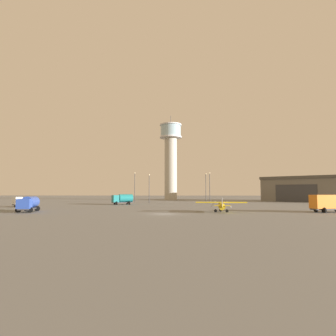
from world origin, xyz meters
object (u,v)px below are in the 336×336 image
Objects in this scene: truck_fuel_tanker_teal at (123,199)px; truck_fuel_tanker_blue at (29,203)px; light_post_north at (135,185)px; control_tower at (171,154)px; light_post_east at (206,186)px; airplane_yellow at (221,205)px; truck_box_orange at (328,203)px; light_post_west at (210,185)px; light_post_centre at (149,186)px; truck_flatbed_white at (22,202)px.

truck_fuel_tanker_teal is 32.15m from truck_fuel_tanker_blue.
light_post_north reaches higher than truck_fuel_tanker_teal.
control_tower is 38.74m from light_post_east.
truck_box_orange reaches higher than airplane_yellow.
light_post_north is (-42.66, 46.67, 4.33)m from truck_box_orange.
control_tower is at bearing 109.40° from light_post_east.
control_tower reaches higher than light_post_east.
airplane_yellow is 36.95m from light_post_west.
truck_fuel_tanker_teal is 0.66× the size of light_post_centre.
light_post_north is at bearing 131.37° from light_post_centre.
light_post_west reaches higher than light_post_centre.
airplane_yellow is at bearing 110.69° from truck_flatbed_white.
light_post_west is (38.28, 36.52, 4.08)m from truck_fuel_tanker_blue.
light_post_north reaches higher than truck_fuel_tanker_blue.
light_post_centre is (-17.26, 40.60, 4.25)m from airplane_yellow.
light_post_west is (2.00, 36.63, 4.41)m from airplane_yellow.
light_post_centre reaches higher than airplane_yellow.
light_post_north is at bearing 117.12° from truck_box_orange.
light_post_east reaches higher than airplane_yellow.
truck_fuel_tanker_teal reaches higher than truck_fuel_tanker_blue.
truck_fuel_tanker_blue is 0.67× the size of light_post_north.
control_tower is 6.31× the size of truck_flatbed_white.
truck_fuel_tanker_teal reaches higher than truck_flatbed_white.
light_post_west is at bearing -70.51° from control_tower.
truck_box_orange is 43.23m from light_post_east.
truck_flatbed_white is 52.54m from light_post_west.
light_post_north is (-23.98, 7.88, 0.42)m from light_post_east.
light_post_west is (12.90, -36.44, -14.37)m from control_tower.
truck_fuel_tanker_teal is (-43.62, 29.39, -0.07)m from truck_box_orange.
control_tower is 5.98× the size of truck_fuel_tanker_teal.
truck_flatbed_white is 0.61× the size of light_post_west.
light_post_east is at bearing 100.40° from truck_box_orange.
light_post_east is at bearing 126.46° from truck_fuel_tanker_blue.
light_post_west is (25.89, 6.86, 4.03)m from truck_fuel_tanker_teal.
truck_box_orange is at bearing -67.16° from control_tower.
light_post_west is at bearing 123.82° from truck_fuel_tanker_blue.
airplane_yellow is 1.37× the size of truck_fuel_tanker_blue.
light_post_east is (1.05, 39.16, 4.36)m from airplane_yellow.
light_post_west reaches higher than truck_box_orange.
truck_fuel_tanker_blue is at bearing -109.18° from control_tower.
light_post_east is (37.33, 39.06, 4.04)m from truck_fuel_tanker_blue.
airplane_yellow is 38.17m from truck_fuel_tanker_teal.
airplane_yellow is 52.55m from light_post_north.
light_post_west is at bearing 2.21° from airplane_yellow.
truck_box_orange reaches higher than truck_fuel_tanker_blue.
control_tower is 3.58× the size of light_post_north.
light_post_east is (-18.68, 38.79, 3.91)m from truck_box_orange.
light_post_west is at bearing 167.19° from truck_fuel_tanker_teal.
truck_fuel_tanker_teal is 0.90× the size of truck_fuel_tanker_blue.
truck_flatbed_white is at bearing -156.95° from light_post_west.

